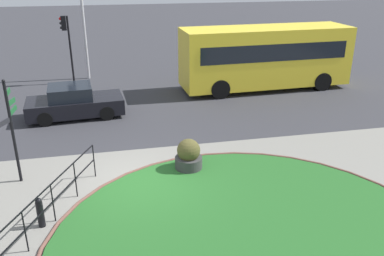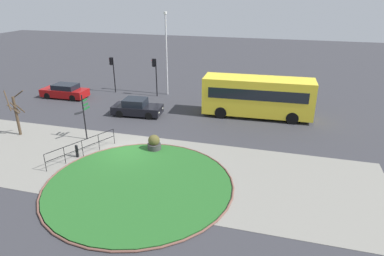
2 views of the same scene
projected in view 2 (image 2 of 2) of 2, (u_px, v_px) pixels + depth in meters
The scene contains 15 objects.
ground at pixel (128, 151), 22.73m from camera, with size 120.00×120.00×0.00m, color #333338.
sidewalk_paving at pixel (116, 163), 21.21m from camera, with size 32.00×8.60×0.02m, color gray.
grass_island at pixel (139, 184), 18.78m from camera, with size 10.30×10.30×0.10m, color #235B23.
grass_kerb_ring at pixel (139, 184), 18.78m from camera, with size 10.61×10.61×0.11m, color brown.
signpost_directional at pixel (84, 114), 23.86m from camera, with size 0.44×1.34×3.38m.
bollard_foreground at pixel (77, 151), 21.76m from camera, with size 0.18×0.18×0.88m.
railing_grass_edge at pixel (82, 146), 21.71m from camera, with size 2.12×4.68×1.15m.
bus_yellow at pixel (258, 96), 28.35m from camera, with size 9.22×2.91×3.34m.
car_near_lane at pixel (65, 91), 33.75m from camera, with size 4.63×1.95×1.42m.
car_far_lane at pixel (137, 108), 29.08m from camera, with size 4.35×2.20×1.46m.
traffic_light_near at pixel (155, 69), 33.49m from camera, with size 0.49×0.27×3.81m.
traffic_light_far at pixel (112, 67), 34.84m from camera, with size 0.49×0.26×3.68m.
lamppost_tall at pixel (166, 52), 33.45m from camera, with size 0.32×0.32×8.20m.
planter_near_signpost at pixel (154, 143), 22.68m from camera, with size 0.92×0.92×1.13m.
street_tree_bare at pixel (16, 113), 24.65m from camera, with size 1.13×1.16×3.45m.
Camera 2 is at (9.68, -18.49, 10.12)m, focal length 31.46 mm.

